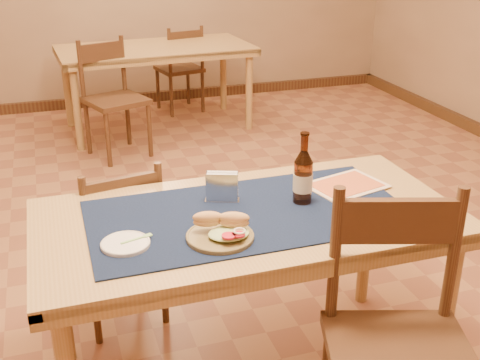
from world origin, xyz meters
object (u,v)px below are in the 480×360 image
object	(u,v)px
back_table	(155,56)
chair_main_far	(118,240)
napkin_holder	(222,188)
chair_main_near	(399,343)
main_table	(248,233)
beer_bottle	(303,177)
sandwich_plate	(222,232)

from	to	relation	value
back_table	chair_main_far	world-z (taller)	chair_main_far
napkin_holder	chair_main_near	bearing A→B (deg)	-62.79
chair_main_near	back_table	bearing A→B (deg)	90.46
main_table	beer_bottle	distance (m)	0.30
chair_main_near	sandwich_plate	size ratio (longest dim) A/B	4.18
back_table	beer_bottle	world-z (taller)	beer_bottle
main_table	chair_main_far	xyz separation A→B (m)	(-0.44, 0.54, -0.24)
chair_main_far	beer_bottle	xyz separation A→B (m)	(0.68, -0.51, 0.43)
main_table	sandwich_plate	world-z (taller)	sandwich_plate
beer_bottle	back_table	bearing A→B (deg)	89.18
main_table	back_table	bearing A→B (deg)	85.24
main_table	chair_main_near	world-z (taller)	chair_main_near
back_table	beer_bottle	distance (m)	3.36
main_table	chair_main_far	size ratio (longest dim) A/B	1.94
chair_main_far	chair_main_near	bearing A→B (deg)	-56.35
back_table	chair_main_far	bearing A→B (deg)	-104.32
main_table	beer_bottle	world-z (taller)	beer_bottle
beer_bottle	napkin_holder	world-z (taller)	beer_bottle
back_table	beer_bottle	bearing A→B (deg)	-90.82
back_table	chair_main_far	xyz separation A→B (m)	(-0.73, -2.84, -0.24)
main_table	napkin_holder	size ratio (longest dim) A/B	11.23
napkin_holder	chair_main_far	bearing A→B (deg)	133.20
chair_main_near	napkin_holder	distance (m)	0.87
main_table	sandwich_plate	distance (m)	0.25
chair_main_far	back_table	bearing A→B (deg)	75.68
main_table	chair_main_far	bearing A→B (deg)	129.38
main_table	back_table	world-z (taller)	same
back_table	napkin_holder	world-z (taller)	napkin_holder
chair_main_near	main_table	bearing A→B (deg)	117.71
sandwich_plate	napkin_holder	distance (m)	0.31
chair_main_far	chair_main_near	world-z (taller)	chair_main_near
chair_main_far	sandwich_plate	distance (m)	0.84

